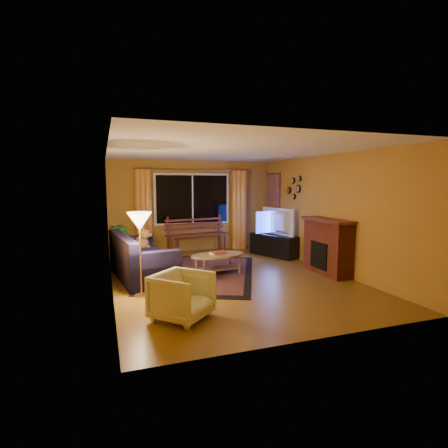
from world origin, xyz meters
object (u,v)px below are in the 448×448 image
object	(u,v)px
bench	(197,244)
tv_console	(274,245)
coffee_table	(218,264)
sofa	(142,256)
floor_lamp	(140,255)
armchair	(182,294)

from	to	relation	value
bench	tv_console	size ratio (longest dim) A/B	1.25
coffee_table	tv_console	xyz separation A→B (m)	(1.96, 1.26, 0.07)
sofa	tv_console	distance (m)	3.61
bench	tv_console	xyz separation A→B (m)	(1.80, -1.03, 0.03)
sofa	floor_lamp	size ratio (longest dim) A/B	1.53
bench	armchair	xyz separation A→B (m)	(-1.39, -4.43, 0.11)
sofa	floor_lamp	distance (m)	1.26
armchair	floor_lamp	world-z (taller)	floor_lamp
armchair	coffee_table	world-z (taller)	armchair
sofa	coffee_table	distance (m)	1.55
sofa	bench	bearing A→B (deg)	42.97
floor_lamp	coffee_table	bearing A→B (deg)	29.89
floor_lamp	tv_console	distance (m)	4.26
bench	sofa	size ratio (longest dim) A/B	0.77
armchair	coffee_table	size ratio (longest dim) A/B	0.63
sofa	coffee_table	xyz separation A→B (m)	(1.51, -0.27, -0.23)
bench	floor_lamp	distance (m)	3.75
floor_lamp	coffee_table	xyz separation A→B (m)	(1.66, 0.95, -0.50)
armchair	tv_console	xyz separation A→B (m)	(3.18, 3.39, -0.09)
sofa	coffee_table	bearing A→B (deg)	-17.47
bench	coffee_table	bearing A→B (deg)	-101.22
armchair	floor_lamp	size ratio (longest dim) A/B	0.52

